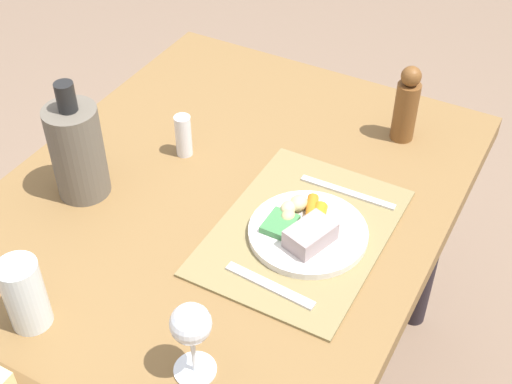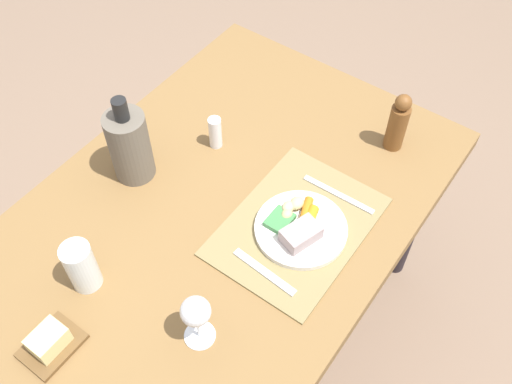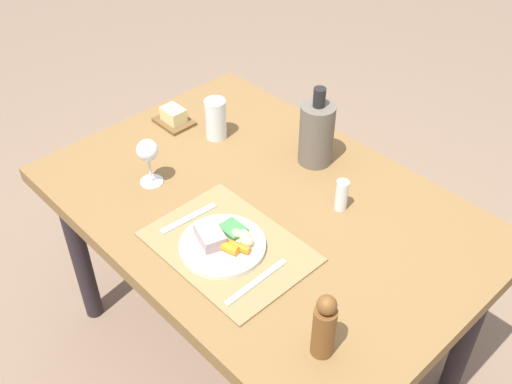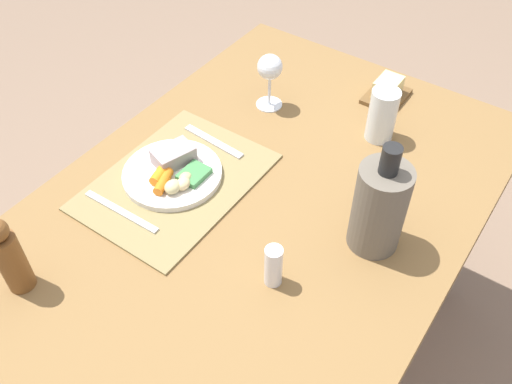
# 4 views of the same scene
# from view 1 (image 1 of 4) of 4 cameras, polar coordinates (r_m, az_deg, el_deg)

# --- Properties ---
(dining_table) EXTENTS (1.31, 0.90, 0.71)m
(dining_table) POSITION_cam_1_polar(r_m,az_deg,el_deg) (1.48, -4.38, -4.67)
(dining_table) COLOR brown
(dining_table) RESTS_ON ground_plane
(placemat) EXTENTS (0.44, 0.32, 0.01)m
(placemat) POSITION_cam_1_polar(r_m,az_deg,el_deg) (1.39, 3.77, -3.22)
(placemat) COLOR olive
(placemat) RESTS_ON dining_table
(dinner_plate) EXTENTS (0.24, 0.24, 0.05)m
(dinner_plate) POSITION_cam_1_polar(r_m,az_deg,el_deg) (1.37, 4.14, -3.06)
(dinner_plate) COLOR silver
(dinner_plate) RESTS_ON placemat
(fork) EXTENTS (0.03, 0.18, 0.00)m
(fork) POSITION_cam_1_polar(r_m,az_deg,el_deg) (1.29, 1.12, -7.60)
(fork) COLOR silver
(fork) RESTS_ON placemat
(knife) EXTENTS (0.02, 0.21, 0.00)m
(knife) POSITION_cam_1_polar(r_m,az_deg,el_deg) (1.48, 7.45, -0.03)
(knife) COLOR silver
(knife) RESTS_ON placemat
(salt_shaker) EXTENTS (0.04, 0.04, 0.10)m
(salt_shaker) POSITION_cam_1_polar(r_m,az_deg,el_deg) (1.56, -5.92, 4.58)
(salt_shaker) COLOR white
(salt_shaker) RESTS_ON dining_table
(cooler_bottle) EXTENTS (0.11, 0.11, 0.27)m
(cooler_bottle) POSITION_cam_1_polar(r_m,az_deg,el_deg) (1.46, -14.34, 3.31)
(cooler_bottle) COLOR #645B4E
(cooler_bottle) RESTS_ON dining_table
(water_tumbler) EXTENTS (0.07, 0.07, 0.14)m
(water_tumbler) POSITION_cam_1_polar(r_m,az_deg,el_deg) (1.26, -18.22, -8.17)
(water_tumbler) COLOR silver
(water_tumbler) RESTS_ON dining_table
(pepper_mill) EXTENTS (0.05, 0.05, 0.19)m
(pepper_mill) POSITION_cam_1_polar(r_m,az_deg,el_deg) (1.62, 12.13, 6.91)
(pepper_mill) COLOR brown
(pepper_mill) RESTS_ON dining_table
(wine_glass) EXTENTS (0.07, 0.07, 0.15)m
(wine_glass) POSITION_cam_1_polar(r_m,az_deg,el_deg) (1.10, -5.31, -10.91)
(wine_glass) COLOR white
(wine_glass) RESTS_ON dining_table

